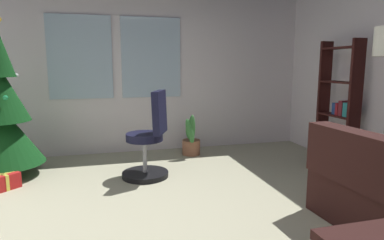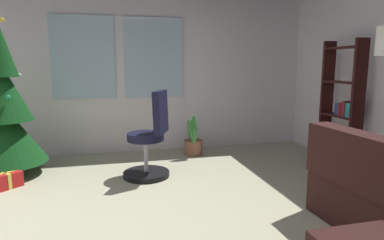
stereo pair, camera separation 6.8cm
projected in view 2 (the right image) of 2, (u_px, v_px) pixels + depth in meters
ground_plane at (184, 238)px, 2.72m from camera, size 5.17×5.42×0.10m
wall_back_with_windows at (144, 66)px, 5.13m from camera, size 5.17×0.12×2.64m
holiday_tree at (4, 112)px, 3.99m from camera, size 0.92×0.92×2.36m
gift_box_red at (6, 181)px, 3.67m from camera, size 0.35×0.34×0.18m
office_chair at (150, 143)px, 3.99m from camera, size 0.58×0.56×1.05m
bookshelf at (341, 113)px, 4.33m from camera, size 0.18×0.64×1.66m
potted_plant at (193, 140)px, 4.98m from camera, size 0.30×0.45×0.64m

